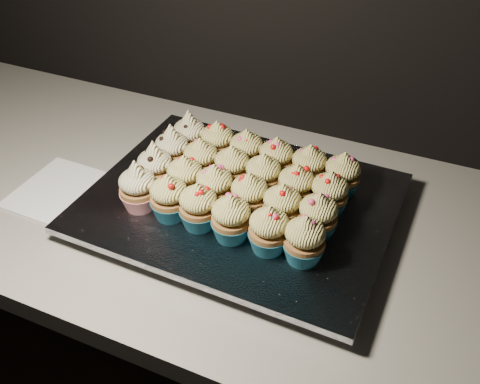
{
  "coord_description": "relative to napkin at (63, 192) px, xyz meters",
  "views": [
    {
      "loc": [
        0.45,
        1.04,
        1.51
      ],
      "look_at": [
        0.16,
        1.69,
        0.95
      ],
      "focal_mm": 40.0,
      "sensor_mm": 36.0,
      "label": 1
    }
  ],
  "objects": [
    {
      "name": "cupcake_9",
      "position": [
        0.35,
        0.05,
        0.07
      ],
      "size": [
        0.06,
        0.06,
        0.08
      ],
      "color": "#1B6881",
      "rests_on": "foil_lining"
    },
    {
      "name": "cupcake_6",
      "position": [
        0.17,
        0.05,
        0.07
      ],
      "size": [
        0.06,
        0.06,
        0.1
      ],
      "color": "red",
      "rests_on": "foil_lining"
    },
    {
      "name": "cupcake_18",
      "position": [
        0.18,
        0.17,
        0.07
      ],
      "size": [
        0.06,
        0.06,
        0.1
      ],
      "color": "red",
      "rests_on": "foil_lining"
    },
    {
      "name": "cupcake_13",
      "position": [
        0.23,
        0.11,
        0.07
      ],
      "size": [
        0.06,
        0.06,
        0.08
      ],
      "color": "#1B6881",
      "rests_on": "foil_lining"
    },
    {
      "name": "cupcake_8",
      "position": [
        0.29,
        0.05,
        0.07
      ],
      "size": [
        0.06,
        0.06,
        0.08
      ],
      "color": "#1B6881",
      "rests_on": "foil_lining"
    },
    {
      "name": "cupcake_22",
      "position": [
        0.41,
        0.16,
        0.07
      ],
      "size": [
        0.06,
        0.06,
        0.08
      ],
      "color": "#1B6881",
      "rests_on": "foil_lining"
    },
    {
      "name": "cupcake_5",
      "position": [
        0.46,
        -0.01,
        0.07
      ],
      "size": [
        0.06,
        0.06,
        0.08
      ],
      "color": "#1B6881",
      "rests_on": "foil_lining"
    },
    {
      "name": "cupcake_23",
      "position": [
        0.47,
        0.16,
        0.07
      ],
      "size": [
        0.06,
        0.06,
        0.08
      ],
      "color": "#1B6881",
      "rests_on": "foil_lining"
    },
    {
      "name": "cupcake_15",
      "position": [
        0.35,
        0.11,
        0.07
      ],
      "size": [
        0.06,
        0.06,
        0.08
      ],
      "color": "#1B6881",
      "rests_on": "foil_lining"
    },
    {
      "name": "foil_lining",
      "position": [
        0.32,
        0.08,
        0.03
      ],
      "size": [
        0.52,
        0.41,
        0.01
      ],
      "primitive_type": "cube",
      "rotation": [
        0.0,
        0.0,
        -0.02
      ],
      "color": "silver",
      "rests_on": "baking_tray"
    },
    {
      "name": "cupcake_21",
      "position": [
        0.35,
        0.16,
        0.07
      ],
      "size": [
        0.06,
        0.06,
        0.08
      ],
      "color": "#1B6881",
      "rests_on": "foil_lining"
    },
    {
      "name": "cupcake_16",
      "position": [
        0.41,
        0.1,
        0.07
      ],
      "size": [
        0.06,
        0.06,
        0.08
      ],
      "color": "#1B6881",
      "rests_on": "foil_lining"
    },
    {
      "name": "cupcake_17",
      "position": [
        0.47,
        0.1,
        0.07
      ],
      "size": [
        0.06,
        0.06,
        0.08
      ],
      "color": "#1B6881",
      "rests_on": "foil_lining"
    },
    {
      "name": "cupcake_20",
      "position": [
        0.3,
        0.16,
        0.07
      ],
      "size": [
        0.06,
        0.06,
        0.08
      ],
      "color": "#1B6881",
      "rests_on": "foil_lining"
    },
    {
      "name": "cupcake_12",
      "position": [
        0.17,
        0.11,
        0.07
      ],
      "size": [
        0.06,
        0.06,
        0.1
      ],
      "color": "red",
      "rests_on": "foil_lining"
    },
    {
      "name": "cupcake_10",
      "position": [
        0.41,
        0.04,
        0.07
      ],
      "size": [
        0.06,
        0.06,
        0.08
      ],
      "color": "#1B6881",
      "rests_on": "foil_lining"
    },
    {
      "name": "cupcake_4",
      "position": [
        0.41,
        -0.02,
        0.07
      ],
      "size": [
        0.06,
        0.06,
        0.08
      ],
      "color": "#1B6881",
      "rests_on": "foil_lining"
    },
    {
      "name": "cabinet",
      "position": [
        0.16,
        0.09,
        -0.47
      ],
      "size": [
        2.4,
        0.6,
        0.86
      ],
      "primitive_type": "cube",
      "color": "black",
      "rests_on": "ground"
    },
    {
      "name": "cupcake_1",
      "position": [
        0.23,
        -0.01,
        0.07
      ],
      "size": [
        0.06,
        0.06,
        0.08
      ],
      "color": "#1B6881",
      "rests_on": "foil_lining"
    },
    {
      "name": "cupcake_2",
      "position": [
        0.29,
        -0.01,
        0.07
      ],
      "size": [
        0.06,
        0.06,
        0.08
      ],
      "color": "#1B6881",
      "rests_on": "foil_lining"
    },
    {
      "name": "baking_tray",
      "position": [
        0.32,
        0.08,
        0.01
      ],
      "size": [
        0.48,
        0.37,
        0.02
      ],
      "primitive_type": "cube",
      "rotation": [
        0.0,
        0.0,
        -0.02
      ],
      "color": "black",
      "rests_on": "worktop"
    },
    {
      "name": "cupcake_19",
      "position": [
        0.24,
        0.17,
        0.07
      ],
      "size": [
        0.06,
        0.06,
        0.08
      ],
      "color": "#1B6881",
      "rests_on": "foil_lining"
    },
    {
      "name": "cupcake_3",
      "position": [
        0.35,
        -0.01,
        0.07
      ],
      "size": [
        0.06,
        0.06,
        0.08
      ],
      "color": "#1B6881",
      "rests_on": "foil_lining"
    },
    {
      "name": "cupcake_11",
      "position": [
        0.47,
        0.04,
        0.07
      ],
      "size": [
        0.06,
        0.06,
        0.08
      ],
      "color": "#1B6881",
      "rests_on": "foil_lining"
    },
    {
      "name": "worktop",
      "position": [
        0.16,
        0.09,
        -0.02
      ],
      "size": [
        2.44,
        0.64,
        0.04
      ],
      "primitive_type": "cube",
      "color": "beige",
      "rests_on": "cabinet"
    },
    {
      "name": "cupcake_7",
      "position": [
        0.23,
        0.05,
        0.07
      ],
      "size": [
        0.06,
        0.06,
        0.08
      ],
      "color": "#1B6881",
      "rests_on": "foil_lining"
    },
    {
      "name": "cupcake_14",
      "position": [
        0.29,
        0.11,
        0.07
      ],
      "size": [
        0.06,
        0.06,
        0.08
      ],
      "color": "#1B6881",
      "rests_on": "foil_lining"
    },
    {
      "name": "cupcake_0",
      "position": [
        0.18,
        -0.01,
        0.07
      ],
      "size": [
        0.06,
        0.06,
        0.1
      ],
      "color": "red",
      "rests_on": "foil_lining"
    },
    {
      "name": "napkin",
      "position": [
        0.0,
        0.0,
        0.0
      ],
      "size": [
        0.17,
        0.17,
        0.0
      ],
      "primitive_type": "cube",
      "rotation": [
        0.0,
        0.0,
        -0.02
      ],
      "color": "white",
      "rests_on": "worktop"
    }
  ]
}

